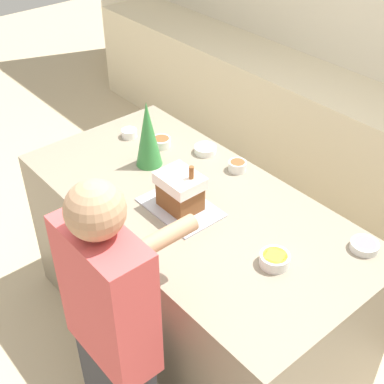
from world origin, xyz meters
The scene contains 13 objects.
ground_plane centered at (0.00, 0.00, 0.00)m, with size 12.00×12.00×0.00m, color #C6B28E.
back_cabinet_block centered at (0.00, 1.69, 0.44)m, with size 6.00×0.60×0.89m.
kitchen_island centered at (0.00, 0.00, 0.47)m, with size 1.88×0.94×0.94m.
baking_tray centered at (0.00, -0.07, 0.94)m, with size 0.39×0.26×0.01m.
gingerbread_house centered at (0.00, -0.07, 1.05)m, with size 0.21×0.17×0.25m.
decorative_tree centered at (-0.41, 0.04, 1.13)m, with size 0.14×0.14×0.37m.
candy_bowl_far_right centered at (-0.05, 0.36, 0.97)m, with size 0.10×0.10×0.05m.
candy_bowl_behind_tray centered at (-0.30, 0.35, 0.96)m, with size 0.12×0.12×0.04m.
candy_bowl_beside_tree centered at (0.75, 0.36, 0.96)m, with size 0.13×0.13×0.04m.
candy_bowl_far_left centered at (-0.51, 0.20, 0.97)m, with size 0.11×0.11×0.05m.
candy_bowl_center_rear centered at (-0.71, 0.13, 0.97)m, with size 0.09×0.09×0.05m.
candy_bowl_near_tray_right centered at (0.56, -0.01, 0.97)m, with size 0.13×0.13×0.05m.
person centered at (0.36, -0.71, 0.82)m, with size 0.41×0.52×1.58m.
Camera 1 is at (1.58, -1.35, 2.55)m, focal length 50.00 mm.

